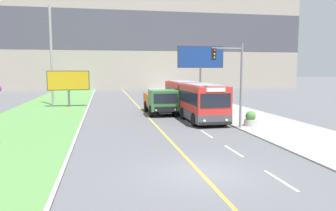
# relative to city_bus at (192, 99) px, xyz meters

# --- Properties ---
(ground_plane) EXTENTS (300.00, 300.00, 0.00)m
(ground_plane) POSITION_rel_city_bus_xyz_m (-3.96, -15.79, -1.55)
(ground_plane) COLOR #56565B
(lane_marking_centre) EXTENTS (2.88, 140.00, 0.01)m
(lane_marking_centre) POSITION_rel_city_bus_xyz_m (-3.67, -14.72, -1.55)
(lane_marking_centre) COLOR gold
(lane_marking_centre) RESTS_ON ground_plane
(apartment_block_background) EXTENTS (80.00, 8.04, 23.16)m
(apartment_block_background) POSITION_rel_city_bus_xyz_m (-3.96, 44.35, 10.03)
(apartment_block_background) COLOR #A89E8E
(apartment_block_background) RESTS_ON ground_plane
(city_bus) EXTENTS (2.69, 12.73, 3.05)m
(city_bus) POSITION_rel_city_bus_xyz_m (0.00, 0.00, 0.00)
(city_bus) COLOR red
(city_bus) RESTS_ON ground_plane
(dump_truck) EXTENTS (2.56, 6.44, 2.37)m
(dump_truck) POSITION_rel_city_bus_xyz_m (-2.53, 1.49, -0.34)
(dump_truck) COLOR black
(dump_truck) RESTS_ON ground_plane
(utility_pole_far) EXTENTS (1.80, 0.28, 11.49)m
(utility_pole_far) POSITION_rel_city_bus_xyz_m (-13.65, 11.91, 4.25)
(utility_pole_far) COLOR #9E9E99
(utility_pole_far) RESTS_ON ground_plane
(traffic_light_mast) EXTENTS (2.28, 0.32, 6.06)m
(traffic_light_mast) POSITION_rel_city_bus_xyz_m (1.12, -6.59, 2.30)
(traffic_light_mast) COLOR slate
(traffic_light_mast) RESTS_ON ground_plane
(billboard_large) EXTENTS (6.08, 0.24, 7.18)m
(billboard_large) POSITION_rel_city_bus_xyz_m (4.56, 12.61, 4.01)
(billboard_large) COLOR #59595B
(billboard_large) RESTS_ON ground_plane
(billboard_small) EXTENTS (4.57, 0.24, 4.06)m
(billboard_small) POSITION_rel_city_bus_xyz_m (-11.63, 9.77, 1.32)
(billboard_small) COLOR #59595B
(billboard_small) RESTS_ON ground_plane
(planter_round_near) EXTENTS (0.92, 0.92, 1.09)m
(planter_round_near) POSITION_rel_city_bus_xyz_m (2.79, -6.06, -0.99)
(planter_round_near) COLOR #B7B2A8
(planter_round_near) RESTS_ON sidewalk_right
(planter_round_second) EXTENTS (0.97, 0.97, 1.17)m
(planter_round_second) POSITION_rel_city_bus_xyz_m (2.92, -0.63, -0.96)
(planter_round_second) COLOR #B7B2A8
(planter_round_second) RESTS_ON sidewalk_right
(planter_round_third) EXTENTS (0.95, 0.95, 1.12)m
(planter_round_third) POSITION_rel_city_bus_xyz_m (2.83, 4.80, -0.98)
(planter_round_third) COLOR #B7B2A8
(planter_round_third) RESTS_ON sidewalk_right
(planter_round_far) EXTENTS (0.92, 0.92, 1.13)m
(planter_round_far) POSITION_rel_city_bus_xyz_m (2.91, 10.23, -0.97)
(planter_round_far) COLOR #B7B2A8
(planter_round_far) RESTS_ON sidewalk_right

